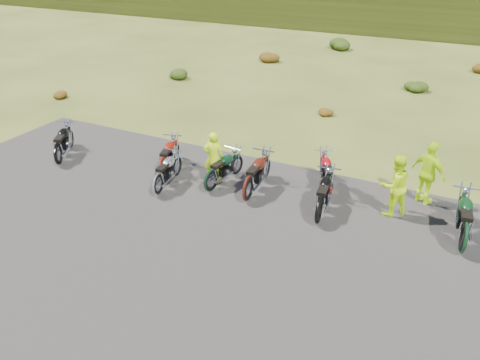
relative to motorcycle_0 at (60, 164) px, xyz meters
The scene contains 20 objects.
ground 6.80m from the motorcycle_0, ahead, with size 300.00×300.00×0.00m, color #3A4416.
gravel_pad 7.27m from the motorcycle_0, 21.53° to the right, with size 20.00×12.00×0.04m, color black.
hill_slope 49.79m from the motorcycle_0, 82.19° to the left, with size 300.00×46.00×3.00m, color #323D14, non-canonical shape.
shrub_0 7.48m from the motorcycle_0, 134.49° to the left, with size 0.77×0.77×0.45m, color #5B280B.
shrub_1 10.89m from the motorcycle_0, 102.39° to the left, with size 1.03×1.03×0.61m, color black.
shrub_2 15.95m from the motorcycle_0, 87.97° to the left, with size 1.30×1.30×0.77m, color #5B280B.
shrub_3 21.52m from the motorcycle_0, 80.73° to the left, with size 1.56×1.56×0.92m, color black.
shrub_4 10.65m from the motorcycle_0, 53.28° to the left, with size 0.77×0.77×0.45m, color #5B280B.
shrub_5 16.65m from the motorcycle_0, 56.19° to the left, with size 1.03×1.03×0.61m, color black.
motorcycle_0 is the anchor object (origin of this frame).
motorcycle_1 3.74m from the motorcycle_0, 10.18° to the left, with size 1.98×0.66×1.04m, color maroon, non-canonical shape.
motorcycle_2 5.44m from the motorcycle_0, ahead, with size 1.94×0.65×1.02m, color black, non-canonical shape.
motorcycle_3 4.14m from the motorcycle_0, ahead, with size 1.91×0.64×1.00m, color silver, non-canonical shape.
motorcycle_4 6.64m from the motorcycle_0, ahead, with size 2.11×0.70×1.11m, color #4A150C, non-canonical shape.
motorcycle_5 8.77m from the motorcycle_0, ahead, with size 2.08×0.69×1.09m, color black, non-canonical shape.
motorcycle_6 8.80m from the motorcycle_0, 11.95° to the left, with size 1.95×0.65×1.02m, color maroon, non-canonical shape.
motorcycle_7 12.25m from the motorcycle_0, ahead, with size 2.17×0.72×1.14m, color black, non-canonical shape.
person_middle 5.39m from the motorcycle_0, 12.70° to the left, with size 0.59×0.39×1.63m, color #B5E00B.
person_right_a 10.55m from the motorcycle_0, ahead, with size 0.84×0.66×1.73m, color #B5E00B.
person_right_b 11.47m from the motorcycle_0, 13.90° to the left, with size 1.07×0.44×1.82m, color #B5E00B.
Camera 1 is at (4.81, -9.15, 6.75)m, focal length 35.00 mm.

